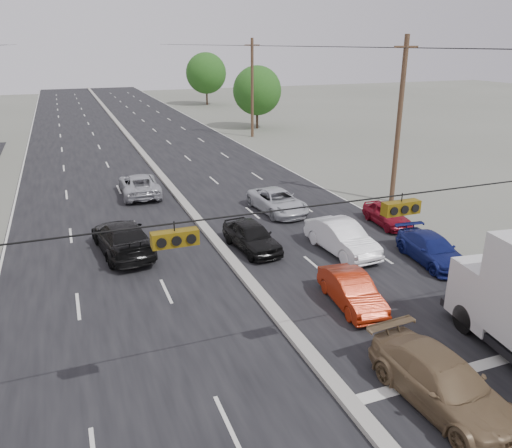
{
  "coord_description": "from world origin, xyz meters",
  "views": [
    {
      "loc": [
        -6.53,
        -10.2,
        9.52
      ],
      "look_at": [
        0.73,
        8.54,
        2.2
      ],
      "focal_mm": 35.0,
      "sensor_mm": 36.0,
      "label": 1
    }
  ],
  "objects_px": {
    "tree_right_mid": "(257,91)",
    "utility_pole_right_b": "(399,121)",
    "tree_right_far": "(206,73)",
    "oncoming_near": "(123,238)",
    "queue_car_b": "(342,238)",
    "queue_car_a": "(252,236)",
    "oncoming_far": "(139,185)",
    "queue_car_c": "(278,202)",
    "utility_pole_right_c": "(252,88)",
    "queue_car_e": "(387,215)",
    "tan_sedan": "(443,383)",
    "queue_car_d": "(432,250)",
    "red_sedan": "(352,291)"
  },
  "relations": [
    {
      "from": "utility_pole_right_b",
      "to": "queue_car_e",
      "type": "xyz_separation_m",
      "value": [
        -2.9,
        -3.59,
        -4.5
      ]
    },
    {
      "from": "utility_pole_right_c",
      "to": "oncoming_near",
      "type": "xyz_separation_m",
      "value": [
        -16.98,
        -27.34,
        -4.32
      ]
    },
    {
      "from": "queue_car_d",
      "to": "oncoming_far",
      "type": "xyz_separation_m",
      "value": [
        -10.81,
        15.67,
        0.09
      ]
    },
    {
      "from": "tree_right_mid",
      "to": "queue_car_d",
      "type": "xyz_separation_m",
      "value": [
        -6.43,
        -38.52,
        -3.72
      ]
    },
    {
      "from": "tree_right_far",
      "to": "queue_car_d",
      "type": "relative_size",
      "value": 1.91
    },
    {
      "from": "utility_pole_right_b",
      "to": "utility_pole_right_c",
      "type": "relative_size",
      "value": 1.0
    },
    {
      "from": "oncoming_near",
      "to": "queue_car_b",
      "type": "bearing_deg",
      "value": 152.81
    },
    {
      "from": "oncoming_near",
      "to": "tree_right_far",
      "type": "bearing_deg",
      "value": -116.12
    },
    {
      "from": "queue_car_a",
      "to": "queue_car_d",
      "type": "distance_m",
      "value": 8.39
    },
    {
      "from": "queue_car_a",
      "to": "queue_car_d",
      "type": "xyz_separation_m",
      "value": [
        7.17,
        -4.37,
        -0.08
      ]
    },
    {
      "from": "tree_right_mid",
      "to": "queue_car_e",
      "type": "xyz_separation_m",
      "value": [
        -5.4,
        -33.59,
        -3.73
      ]
    },
    {
      "from": "queue_car_a",
      "to": "utility_pole_right_b",
      "type": "bearing_deg",
      "value": 14.4
    },
    {
      "from": "red_sedan",
      "to": "queue_car_a",
      "type": "height_order",
      "value": "queue_car_a"
    },
    {
      "from": "queue_car_a",
      "to": "oncoming_far",
      "type": "relative_size",
      "value": 0.8
    },
    {
      "from": "utility_pole_right_c",
      "to": "queue_car_b",
      "type": "xyz_separation_m",
      "value": [
        -7.2,
        -31.04,
        -4.36
      ]
    },
    {
      "from": "utility_pole_right_b",
      "to": "oncoming_far",
      "type": "relative_size",
      "value": 1.95
    },
    {
      "from": "utility_pole_right_b",
      "to": "tree_right_mid",
      "type": "xyz_separation_m",
      "value": [
        2.5,
        30.0,
        -0.77
      ]
    },
    {
      "from": "oncoming_near",
      "to": "utility_pole_right_b",
      "type": "bearing_deg",
      "value": -178.63
    },
    {
      "from": "tree_right_far",
      "to": "queue_car_b",
      "type": "relative_size",
      "value": 1.8
    },
    {
      "from": "tree_right_mid",
      "to": "utility_pole_right_b",
      "type": "bearing_deg",
      "value": -94.76
    },
    {
      "from": "tree_right_far",
      "to": "utility_pole_right_c",
      "type": "bearing_deg",
      "value": -96.65
    },
    {
      "from": "utility_pole_right_b",
      "to": "tan_sedan",
      "type": "xyz_separation_m",
      "value": [
        -10.12,
        -16.44,
        -4.4
      ]
    },
    {
      "from": "utility_pole_right_c",
      "to": "oncoming_far",
      "type": "bearing_deg",
      "value": -129.54
    },
    {
      "from": "tree_right_far",
      "to": "queue_car_a",
      "type": "distance_m",
      "value": 61.08
    },
    {
      "from": "queue_car_a",
      "to": "queue_car_c",
      "type": "bearing_deg",
      "value": 48.1
    },
    {
      "from": "red_sedan",
      "to": "oncoming_far",
      "type": "relative_size",
      "value": 0.74
    },
    {
      "from": "queue_car_a",
      "to": "tree_right_far",
      "type": "bearing_deg",
      "value": 70.0
    },
    {
      "from": "utility_pole_right_b",
      "to": "tree_right_far",
      "type": "relative_size",
      "value": 1.23
    },
    {
      "from": "tan_sedan",
      "to": "queue_car_e",
      "type": "relative_size",
      "value": 1.36
    },
    {
      "from": "utility_pole_right_c",
      "to": "queue_car_b",
      "type": "bearing_deg",
      "value": -103.06
    },
    {
      "from": "tree_right_far",
      "to": "queue_car_b",
      "type": "bearing_deg",
      "value": -99.94
    },
    {
      "from": "utility_pole_right_b",
      "to": "queue_car_c",
      "type": "bearing_deg",
      "value": 175.22
    },
    {
      "from": "queue_car_b",
      "to": "queue_car_d",
      "type": "xyz_separation_m",
      "value": [
        3.27,
        -2.49,
        -0.13
      ]
    },
    {
      "from": "queue_car_c",
      "to": "queue_car_e",
      "type": "height_order",
      "value": "queue_car_c"
    },
    {
      "from": "queue_car_c",
      "to": "tree_right_mid",
      "type": "bearing_deg",
      "value": 66.66
    },
    {
      "from": "tree_right_mid",
      "to": "oncoming_near",
      "type": "height_order",
      "value": "tree_right_mid"
    },
    {
      "from": "oncoming_near",
      "to": "oncoming_far",
      "type": "distance_m",
      "value": 9.74
    },
    {
      "from": "tree_right_far",
      "to": "utility_pole_right_b",
      "type": "bearing_deg",
      "value": -93.64
    },
    {
      "from": "tan_sedan",
      "to": "queue_car_c",
      "type": "height_order",
      "value": "tan_sedan"
    },
    {
      "from": "utility_pole_right_b",
      "to": "queue_car_c",
      "type": "xyz_separation_m",
      "value": [
        -7.64,
        0.64,
        -4.45
      ]
    },
    {
      "from": "tree_right_far",
      "to": "tan_sedan",
      "type": "relative_size",
      "value": 1.68
    },
    {
      "from": "red_sedan",
      "to": "tree_right_mid",
      "type": "bearing_deg",
      "value": 79.14
    },
    {
      "from": "red_sedan",
      "to": "queue_car_a",
      "type": "distance_m",
      "value": 6.74
    },
    {
      "from": "queue_car_b",
      "to": "oncoming_near",
      "type": "height_order",
      "value": "oncoming_near"
    },
    {
      "from": "queue_car_e",
      "to": "queue_car_b",
      "type": "bearing_deg",
      "value": -145.73
    },
    {
      "from": "queue_car_e",
      "to": "utility_pole_right_b",
      "type": "bearing_deg",
      "value": 55.69
    },
    {
      "from": "queue_car_c",
      "to": "oncoming_near",
      "type": "height_order",
      "value": "oncoming_near"
    },
    {
      "from": "oncoming_near",
      "to": "tan_sedan",
      "type": "bearing_deg",
      "value": 109.49
    },
    {
      "from": "utility_pole_right_c",
      "to": "tree_right_far",
      "type": "bearing_deg",
      "value": 83.35
    },
    {
      "from": "tree_right_mid",
      "to": "oncoming_near",
      "type": "distance_m",
      "value": 37.92
    }
  ]
}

